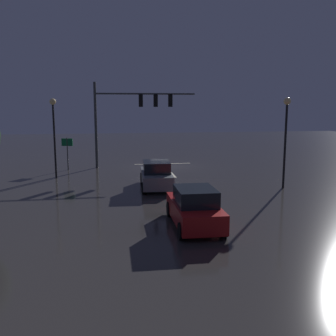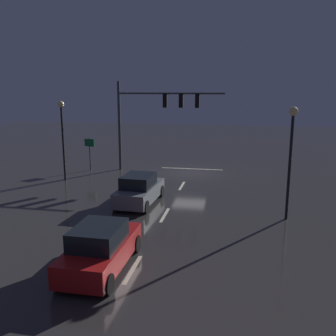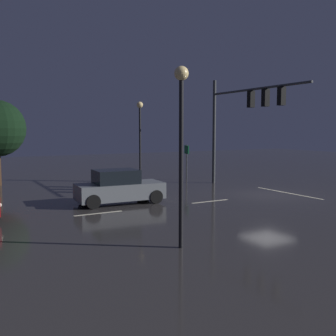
# 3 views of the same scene
# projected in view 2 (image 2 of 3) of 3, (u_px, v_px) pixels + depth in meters

# --- Properties ---
(ground_plane) EXTENTS (80.00, 80.00, 0.00)m
(ground_plane) POSITION_uv_depth(u_px,v_px,m) (190.00, 173.00, 28.75)
(ground_plane) COLOR #2D2B2B
(traffic_signal_assembly) EXTENTS (8.36, 0.47, 6.99)m
(traffic_signal_assembly) POSITION_uv_depth(u_px,v_px,m) (156.00, 109.00, 28.55)
(traffic_signal_assembly) COLOR #383A3D
(traffic_signal_assembly) RESTS_ON ground_plane
(lane_dash_far) EXTENTS (0.16, 2.20, 0.01)m
(lane_dash_far) POSITION_uv_depth(u_px,v_px,m) (182.00, 186.00, 24.91)
(lane_dash_far) COLOR beige
(lane_dash_far) RESTS_ON ground_plane
(lane_dash_mid) EXTENTS (0.16, 2.20, 0.01)m
(lane_dash_mid) POSITION_uv_depth(u_px,v_px,m) (165.00, 215.00, 19.14)
(lane_dash_mid) COLOR beige
(lane_dash_mid) RESTS_ON ground_plane
(lane_dash_near) EXTENTS (0.16, 2.20, 0.01)m
(lane_dash_near) POSITION_uv_depth(u_px,v_px,m) (133.00, 269.00, 13.38)
(lane_dash_near) COLOR beige
(lane_dash_near) RESTS_ON ground_plane
(stop_bar) EXTENTS (5.00, 0.16, 0.01)m
(stop_bar) POSITION_uv_depth(u_px,v_px,m) (192.00, 169.00, 30.21)
(stop_bar) COLOR beige
(stop_bar) RESTS_ON ground_plane
(car_approaching) EXTENTS (2.11, 4.45, 1.70)m
(car_approaching) POSITION_uv_depth(u_px,v_px,m) (139.00, 190.00, 20.95)
(car_approaching) COLOR slate
(car_approaching) RESTS_ON ground_plane
(car_distant) EXTENTS (1.95, 4.39, 1.70)m
(car_distant) POSITION_uv_depth(u_px,v_px,m) (100.00, 248.00, 13.28)
(car_distant) COLOR maroon
(car_distant) RESTS_ON ground_plane
(street_lamp_left_kerb) EXTENTS (0.44, 0.44, 5.59)m
(street_lamp_left_kerb) POSITION_uv_depth(u_px,v_px,m) (291.00, 143.00, 17.77)
(street_lamp_left_kerb) COLOR black
(street_lamp_left_kerb) RESTS_ON ground_plane
(street_lamp_right_kerb) EXTENTS (0.44, 0.44, 5.60)m
(street_lamp_right_kerb) POSITION_uv_depth(u_px,v_px,m) (62.00, 126.00, 25.63)
(street_lamp_right_kerb) COLOR black
(street_lamp_right_kerb) RESTS_ON ground_plane
(route_sign) EXTENTS (0.89, 0.27, 2.58)m
(route_sign) POSITION_uv_depth(u_px,v_px,m) (90.00, 147.00, 29.34)
(route_sign) COLOR #383A3D
(route_sign) RESTS_ON ground_plane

